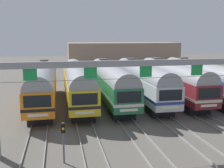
# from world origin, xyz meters

# --- Properties ---
(ground_plane) EXTENTS (160.00, 160.00, 0.00)m
(ground_plane) POSITION_xyz_m (0.00, 0.00, 0.00)
(ground_plane) COLOR #5B564F
(track_bed) EXTENTS (21.66, 70.00, 0.15)m
(track_bed) POSITION_xyz_m (0.00, 17.00, 0.07)
(track_bed) COLOR gray
(track_bed) RESTS_ON ground
(commuter_train_orange) EXTENTS (2.88, 18.06, 5.05)m
(commuter_train_orange) POSITION_xyz_m (-10.08, -0.00, 2.69)
(commuter_train_orange) COLOR orange
(commuter_train_orange) RESTS_ON ground
(commuter_train_yellow) EXTENTS (2.88, 18.06, 4.77)m
(commuter_train_yellow) POSITION_xyz_m (-6.05, -0.01, 2.69)
(commuter_train_yellow) COLOR gold
(commuter_train_yellow) RESTS_ON ground
(commuter_train_green) EXTENTS (2.88, 18.06, 5.05)m
(commuter_train_green) POSITION_xyz_m (-2.02, -0.00, 2.69)
(commuter_train_green) COLOR #236B42
(commuter_train_green) RESTS_ON ground
(commuter_train_silver) EXTENTS (2.88, 18.06, 5.05)m
(commuter_train_silver) POSITION_xyz_m (2.02, -0.00, 2.69)
(commuter_train_silver) COLOR silver
(commuter_train_silver) RESTS_ON ground
(commuter_train_maroon) EXTENTS (2.88, 18.06, 5.05)m
(commuter_train_maroon) POSITION_xyz_m (6.05, -0.00, 2.69)
(commuter_train_maroon) COLOR maroon
(commuter_train_maroon) RESTS_ON ground
(commuter_train_blue) EXTENTS (2.88, 18.06, 5.05)m
(commuter_train_blue) POSITION_xyz_m (10.08, -0.00, 2.69)
(commuter_train_blue) COLOR #284C9E
(commuter_train_blue) RESTS_ON ground
(catenary_gantry) EXTENTS (25.39, 0.44, 6.97)m
(catenary_gantry) POSITION_xyz_m (0.00, -13.50, 5.34)
(catenary_gantry) COLOR gray
(catenary_gantry) RESTS_ON ground
(yard_signal_mast) EXTENTS (0.28, 0.35, 2.75)m
(yard_signal_mast) POSITION_xyz_m (-8.06, -15.31, 1.93)
(yard_signal_mast) COLOR #59595E
(yard_signal_mast) RESTS_ON ground
(maintenance_building) EXTENTS (29.25, 10.00, 6.40)m
(maintenance_building) POSITION_xyz_m (8.94, 38.50, 3.20)
(maintenance_building) COLOR gray
(maintenance_building) RESTS_ON ground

